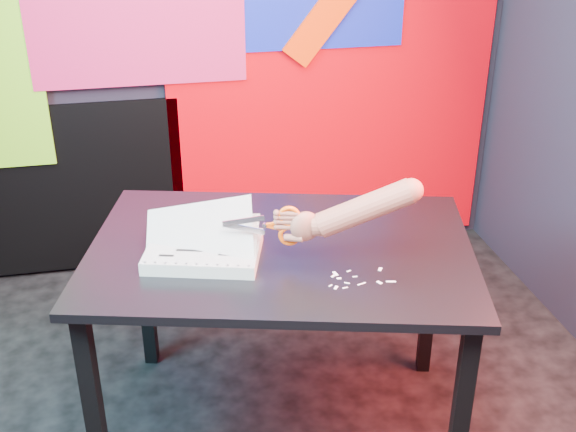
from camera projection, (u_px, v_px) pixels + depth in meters
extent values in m
cube|color=#C9000A|center=(332.00, 93.00, 3.50)|extent=(1.60, 0.02, 1.60)
cube|color=black|center=(45.00, 192.00, 3.43)|extent=(1.30, 0.02, 0.85)
cube|color=black|center=(94.00, 409.00, 2.22)|extent=(0.06, 0.06, 0.72)
cube|color=black|center=(145.00, 286.00, 2.85)|extent=(0.06, 0.06, 0.72)
cube|color=black|center=(460.00, 421.00, 2.17)|extent=(0.06, 0.06, 0.72)
cube|color=black|center=(430.00, 294.00, 2.80)|extent=(0.06, 0.06, 0.72)
cube|color=black|center=(281.00, 251.00, 2.34)|extent=(1.40, 1.10, 0.03)
cube|color=silver|center=(204.00, 251.00, 2.27)|extent=(0.41, 0.34, 0.04)
cube|color=white|center=(203.00, 245.00, 2.26)|extent=(0.40, 0.34, 0.00)
cube|color=white|center=(203.00, 244.00, 2.26)|extent=(0.39, 0.33, 0.11)
cube|color=white|center=(199.00, 235.00, 2.26)|extent=(0.36, 0.29, 0.19)
cylinder|color=#272629|center=(145.00, 262.00, 2.16)|extent=(0.01, 0.01, 0.00)
cylinder|color=#272629|center=(155.00, 263.00, 2.16)|extent=(0.01, 0.01, 0.00)
cylinder|color=#272629|center=(166.00, 263.00, 2.16)|extent=(0.01, 0.01, 0.00)
cylinder|color=#272629|center=(176.00, 263.00, 2.16)|extent=(0.01, 0.01, 0.00)
cylinder|color=#272629|center=(186.00, 264.00, 2.15)|extent=(0.01, 0.01, 0.00)
cylinder|color=#272629|center=(197.00, 264.00, 2.15)|extent=(0.01, 0.01, 0.00)
cylinder|color=#272629|center=(207.00, 264.00, 2.15)|extent=(0.01, 0.01, 0.00)
cylinder|color=#272629|center=(217.00, 265.00, 2.15)|extent=(0.01, 0.01, 0.00)
cylinder|color=#272629|center=(228.00, 265.00, 2.15)|extent=(0.01, 0.01, 0.00)
cylinder|color=#272629|center=(238.00, 265.00, 2.14)|extent=(0.01, 0.01, 0.00)
cylinder|color=#272629|center=(249.00, 266.00, 2.14)|extent=(0.01, 0.01, 0.00)
cylinder|color=#272629|center=(162.00, 226.00, 2.37)|extent=(0.01, 0.01, 0.00)
cylinder|color=#272629|center=(172.00, 227.00, 2.37)|extent=(0.01, 0.01, 0.00)
cylinder|color=#272629|center=(181.00, 227.00, 2.37)|extent=(0.01, 0.01, 0.00)
cylinder|color=#272629|center=(191.00, 227.00, 2.36)|extent=(0.01, 0.01, 0.00)
cylinder|color=#272629|center=(200.00, 228.00, 2.36)|extent=(0.01, 0.01, 0.00)
cylinder|color=#272629|center=(210.00, 228.00, 2.36)|extent=(0.01, 0.01, 0.00)
cylinder|color=#272629|center=(219.00, 228.00, 2.36)|extent=(0.01, 0.01, 0.00)
cylinder|color=#272629|center=(229.00, 228.00, 2.36)|extent=(0.01, 0.01, 0.00)
cylinder|color=#272629|center=(238.00, 229.00, 2.36)|extent=(0.01, 0.01, 0.00)
cylinder|color=#272629|center=(248.00, 229.00, 2.35)|extent=(0.01, 0.01, 0.00)
cylinder|color=#272629|center=(257.00, 229.00, 2.35)|extent=(0.01, 0.01, 0.00)
cube|color=black|center=(180.00, 237.00, 2.30)|extent=(0.06, 0.03, 0.00)
cube|color=black|center=(211.00, 241.00, 2.28)|extent=(0.05, 0.02, 0.00)
cube|color=black|center=(190.00, 250.00, 2.23)|extent=(0.08, 0.03, 0.00)
cube|color=black|center=(224.00, 254.00, 2.20)|extent=(0.04, 0.02, 0.00)
cube|color=black|center=(166.00, 256.00, 2.20)|extent=(0.05, 0.02, 0.00)
cube|color=white|center=(244.00, 221.00, 2.20)|extent=(0.13, 0.04, 0.04)
cube|color=white|center=(244.00, 228.00, 2.21)|extent=(0.13, 0.04, 0.04)
cylinder|color=white|center=(265.00, 225.00, 2.20)|extent=(0.02, 0.01, 0.01)
cube|color=#FE550B|center=(272.00, 227.00, 2.20)|extent=(0.05, 0.02, 0.02)
cube|color=#FE550B|center=(272.00, 224.00, 2.20)|extent=(0.05, 0.02, 0.02)
torus|color=#FE550B|center=(289.00, 216.00, 2.18)|extent=(0.07, 0.03, 0.07)
torus|color=#FE550B|center=(289.00, 236.00, 2.21)|extent=(0.07, 0.03, 0.07)
ellipsoid|color=brown|center=(305.00, 226.00, 2.19)|extent=(0.09, 0.06, 0.10)
cylinder|color=brown|center=(289.00, 227.00, 2.20)|extent=(0.08, 0.04, 0.02)
cylinder|color=brown|center=(289.00, 222.00, 2.19)|extent=(0.07, 0.04, 0.02)
cylinder|color=brown|center=(289.00, 217.00, 2.18)|extent=(0.06, 0.03, 0.02)
cylinder|color=brown|center=(289.00, 213.00, 2.18)|extent=(0.06, 0.03, 0.02)
cylinder|color=brown|center=(294.00, 238.00, 2.20)|extent=(0.06, 0.05, 0.03)
cylinder|color=brown|center=(321.00, 226.00, 2.19)|extent=(0.07, 0.08, 0.07)
cylinder|color=brown|center=(365.00, 208.00, 2.15)|extent=(0.31, 0.16, 0.20)
sphere|color=brown|center=(411.00, 191.00, 2.12)|extent=(0.07, 0.07, 0.07)
cube|color=white|center=(362.00, 284.00, 2.13)|extent=(0.03, 0.01, 0.00)
cube|color=white|center=(345.00, 288.00, 2.11)|extent=(0.02, 0.01, 0.00)
cube|color=white|center=(336.00, 288.00, 2.11)|extent=(0.02, 0.02, 0.00)
cube|color=white|center=(347.00, 283.00, 2.14)|extent=(0.02, 0.01, 0.00)
cube|color=white|center=(335.00, 274.00, 2.18)|extent=(0.01, 0.03, 0.00)
cube|color=white|center=(333.00, 276.00, 2.17)|extent=(0.02, 0.02, 0.00)
cube|color=white|center=(379.00, 282.00, 2.14)|extent=(0.02, 0.02, 0.00)
cube|color=white|center=(339.00, 278.00, 2.16)|extent=(0.01, 0.01, 0.00)
cube|color=white|center=(380.00, 269.00, 2.21)|extent=(0.02, 0.02, 0.00)
cube|color=white|center=(349.00, 271.00, 2.20)|extent=(0.01, 0.01, 0.00)
cube|color=white|center=(331.00, 286.00, 2.12)|extent=(0.01, 0.01, 0.00)
cube|color=white|center=(355.00, 277.00, 2.17)|extent=(0.02, 0.01, 0.00)
cube|color=white|center=(391.00, 282.00, 2.14)|extent=(0.03, 0.01, 0.00)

